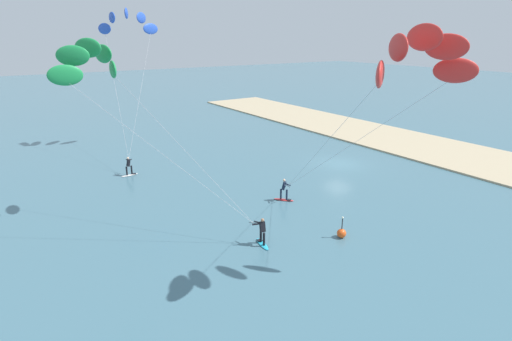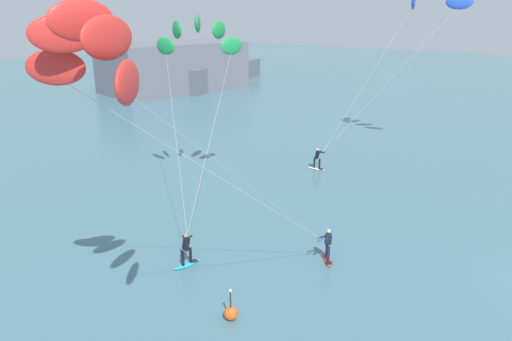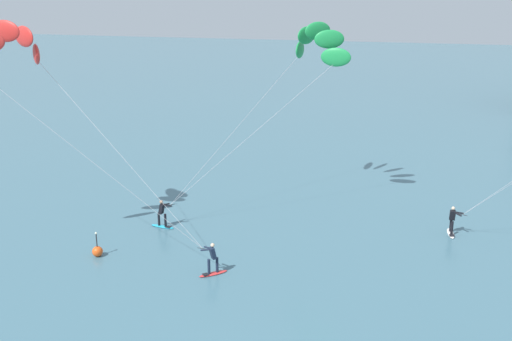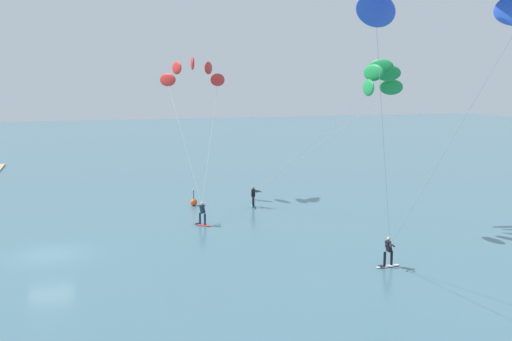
% 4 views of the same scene
% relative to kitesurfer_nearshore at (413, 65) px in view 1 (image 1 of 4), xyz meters
% --- Properties ---
extents(ground_plane, '(240.00, 240.00, 0.00)m').
position_rel_kitesurfer_nearshore_xyz_m(ground_plane, '(14.90, -11.52, -10.39)').
color(ground_plane, '#426B7A').
extents(sand_strip, '(80.00, 10.65, 0.16)m').
position_rel_kitesurfer_nearshore_xyz_m(sand_strip, '(14.90, -23.49, -10.31)').
color(sand_strip, tan).
rests_on(sand_strip, ground).
extents(kitesurfer_nearshore, '(12.99, 5.79, 12.05)m').
position_rel_kitesurfer_nearshore_xyz_m(kitesurfer_nearshore, '(0.00, 0.00, 0.00)').
color(kitesurfer_nearshore, red).
rests_on(kitesurfer_nearshore, ground).
extents(kitesurfer_mid_water, '(12.43, 8.12, 14.30)m').
position_rel_kitesurfer_nearshore_xyz_m(kitesurfer_mid_water, '(32.58, 2.05, 2.15)').
color(kitesurfer_mid_water, white).
rests_on(kitesurfer_mid_water, ground).
extents(kitesurfer_far_out, '(11.02, 9.38, 11.46)m').
position_rel_kitesurfer_nearshore_xyz_m(kitesurfer_far_out, '(13.82, 9.82, -0.55)').
color(kitesurfer_far_out, '#23ADD1').
rests_on(kitesurfer_far_out, ground).
extents(marker_buoy, '(0.56, 0.56, 1.38)m').
position_rel_kitesurfer_nearshore_xyz_m(marker_buoy, '(4.17, -0.93, -10.09)').
color(marker_buoy, '#EA5119').
rests_on(marker_buoy, ground).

